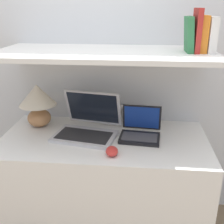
% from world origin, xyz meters
% --- Properties ---
extents(wall_back, '(6.00, 0.05, 2.40)m').
position_xyz_m(wall_back, '(0.00, 0.72, 1.20)').
color(wall_back, silver).
rests_on(wall_back, ground_plane).
extents(desk, '(1.31, 0.66, 0.74)m').
position_xyz_m(desk, '(0.00, 0.33, 0.37)').
color(desk, white).
rests_on(desk, ground_plane).
extents(back_riser, '(1.31, 0.04, 1.25)m').
position_xyz_m(back_riser, '(0.00, 0.68, 0.63)').
color(back_riser, silver).
rests_on(back_riser, ground_plane).
extents(shelf, '(1.31, 0.59, 0.03)m').
position_xyz_m(shelf, '(0.00, 0.40, 1.27)').
color(shelf, white).
rests_on(shelf, back_riser).
extents(table_lamp, '(0.25, 0.25, 0.30)m').
position_xyz_m(table_lamp, '(-0.47, 0.48, 0.93)').
color(table_lamp, '#B27A4C').
rests_on(table_lamp, desk).
extents(laptop_large, '(0.44, 0.40, 0.27)m').
position_xyz_m(laptop_large, '(-0.11, 0.38, 0.80)').
color(laptop_large, silver).
rests_on(laptop_large, desk).
extents(laptop_small, '(0.27, 0.24, 0.19)m').
position_xyz_m(laptop_small, '(0.23, 0.36, 0.79)').
color(laptop_small, black).
rests_on(laptop_small, desk).
extents(computer_mouse, '(0.08, 0.11, 0.04)m').
position_xyz_m(computer_mouse, '(0.07, 0.12, 0.76)').
color(computer_mouse, red).
rests_on(computer_mouse, desk).
extents(router_box, '(0.11, 0.08, 0.13)m').
position_xyz_m(router_box, '(0.05, 0.57, 0.81)').
color(router_box, white).
rests_on(router_box, desk).
extents(book_white, '(0.04, 0.15, 0.19)m').
position_xyz_m(book_white, '(0.60, 0.40, 1.38)').
color(book_white, silver).
rests_on(book_white, shelf).
extents(book_orange, '(0.04, 0.12, 0.20)m').
position_xyz_m(book_orange, '(0.56, 0.40, 1.38)').
color(book_orange, orange).
rests_on(book_orange, shelf).
extents(book_red, '(0.03, 0.16, 0.24)m').
position_xyz_m(book_red, '(0.52, 0.40, 1.40)').
color(book_red, '#A82823').
rests_on(book_red, shelf).
extents(book_green, '(0.05, 0.15, 0.20)m').
position_xyz_m(book_green, '(0.48, 0.40, 1.38)').
color(book_green, '#2D7042').
rests_on(book_green, shelf).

